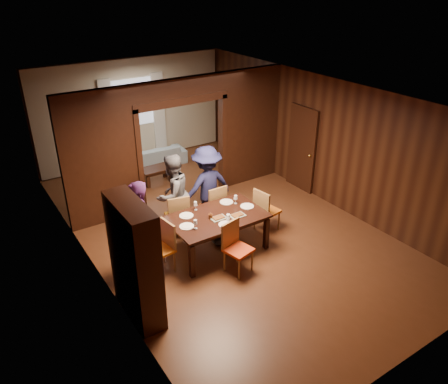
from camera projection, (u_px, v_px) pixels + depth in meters
floor at (221, 226)px, 9.46m from camera, size 9.00×9.00×0.00m
ceiling at (220, 93)px, 8.14m from camera, size 5.50×9.00×0.02m
room_walls at (176, 136)px, 10.18m from camera, size 5.52×9.01×2.90m
person_purple at (138, 231)px, 7.56m from camera, size 0.56×0.74×1.84m
person_grey at (173, 195)px, 8.90m from camera, size 1.02×0.91×1.73m
person_navy at (207, 186)px, 9.23m from camera, size 1.14×0.67×1.76m
sofa at (152, 156)px, 12.30m from camera, size 1.91×0.86×0.54m
serving_bowl at (219, 209)px, 8.51m from camera, size 0.31×0.31×0.07m
dining_table at (217, 233)px, 8.51m from camera, size 1.84×1.14×0.76m
coffee_table at (157, 175)px, 11.33m from camera, size 0.80×0.50×0.40m
chair_left at (160, 248)px, 7.84m from camera, size 0.49×0.49×0.97m
chair_right at (267, 209)px, 9.12m from camera, size 0.50×0.50×0.97m
chair_far_l at (177, 215)px, 8.93m from camera, size 0.53×0.53×0.97m
chair_far_r at (213, 205)px, 9.30m from camera, size 0.44×0.44×0.97m
chair_near at (238, 248)px, 7.85m from camera, size 0.53×0.53×0.97m
hutch at (135, 261)px, 6.65m from camera, size 0.40×1.20×2.00m
door_right at (302, 149)px, 10.68m from camera, size 0.06×0.90×2.10m
window_far at (133, 103)px, 11.99m from camera, size 1.20×0.03×1.30m
curtain_left at (109, 124)px, 11.79m from camera, size 0.35×0.06×2.40m
curtain_right at (159, 114)px, 12.53m from camera, size 0.35×0.06×2.40m
plate_left at (187, 226)px, 7.99m from camera, size 0.27×0.27×0.01m
plate_far_l at (186, 216)px, 8.33m from camera, size 0.27×0.27×0.01m
plate_far_r at (226, 202)px, 8.83m from camera, size 0.27×0.27×0.01m
plate_right at (247, 206)px, 8.67m from camera, size 0.27×0.27×0.01m
plate_near at (226, 224)px, 8.05m from camera, size 0.27×0.27×0.01m
platter_a at (219, 218)px, 8.24m from camera, size 0.30×0.20×0.04m
platter_b at (237, 215)px, 8.33m from camera, size 0.30×0.20×0.04m
wineglass_left at (195, 224)px, 7.89m from camera, size 0.08×0.08×0.18m
wineglass_far at (196, 206)px, 8.51m from camera, size 0.08×0.08×0.18m
wineglass_right at (236, 199)px, 8.74m from camera, size 0.08×0.08×0.18m
tumbler at (228, 218)px, 8.14m from camera, size 0.07×0.07×0.14m
condiment_jar at (211, 216)px, 8.23m from camera, size 0.08×0.08×0.11m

